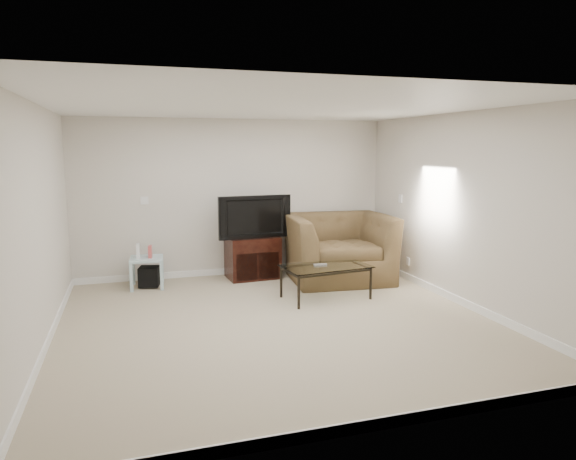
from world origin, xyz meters
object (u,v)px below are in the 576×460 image
object	(u,v)px
subwoofer	(149,276)
recliner	(339,236)
television	(253,216)
side_table	(147,272)
coffee_table	(326,282)
tv_stand	(253,257)

from	to	relation	value
subwoofer	recliner	world-z (taller)	recliner
subwoofer	television	bearing A→B (deg)	2.08
side_table	subwoofer	xyz separation A→B (m)	(0.03, 0.02, -0.07)
television	side_table	xyz separation A→B (m)	(-1.63, -0.07, -0.77)
television	coffee_table	bearing A→B (deg)	-67.39
side_table	tv_stand	bearing A→B (deg)	3.80
subwoofer	recliner	size ratio (longest dim) A/B	0.18
television	coffee_table	world-z (taller)	television
tv_stand	subwoofer	size ratio (longest dim) A/B	2.80
television	recliner	bearing A→B (deg)	-24.22
television	subwoofer	size ratio (longest dim) A/B	3.78
recliner	coffee_table	world-z (taller)	recliner
subwoofer	side_table	bearing A→B (deg)	-150.25
tv_stand	recliner	xyz separation A→B (m)	(1.26, -0.49, 0.35)
television	subwoofer	distance (m)	1.80
television	subwoofer	bearing A→B (deg)	178.04
television	subwoofer	world-z (taller)	television
side_table	coffee_table	distance (m)	2.66
side_table	recliner	size ratio (longest dim) A/B	0.30
tv_stand	coffee_table	xyz separation A→B (m)	(0.69, -1.41, -0.10)
side_table	coffee_table	size ratio (longest dim) A/B	0.40
coffee_table	subwoofer	bearing A→B (deg)	150.04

